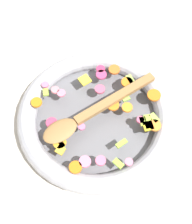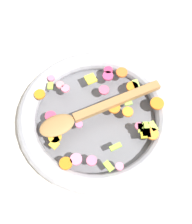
% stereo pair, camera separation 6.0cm
% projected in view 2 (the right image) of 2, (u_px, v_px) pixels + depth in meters
% --- Properties ---
extents(ground_plane, '(4.00, 4.00, 0.00)m').
position_uv_depth(ground_plane, '(96.00, 121.00, 0.84)').
color(ground_plane, beige).
extents(skillet, '(0.41, 0.41, 0.05)m').
position_uv_depth(skillet, '(96.00, 117.00, 0.82)').
color(skillet, slate).
rests_on(skillet, ground_plane).
extents(chopped_vegetables, '(0.34, 0.33, 0.01)m').
position_uv_depth(chopped_vegetables, '(102.00, 113.00, 0.79)').
color(chopped_vegetables, orange).
rests_on(chopped_vegetables, skillet).
extents(wooden_spoon, '(0.18, 0.32, 0.01)m').
position_uv_depth(wooden_spoon, '(89.00, 113.00, 0.78)').
color(wooden_spoon, olive).
rests_on(wooden_spoon, chopped_vegetables).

